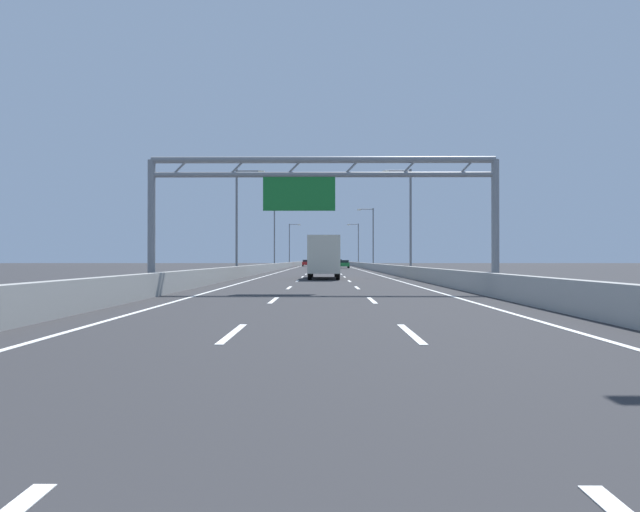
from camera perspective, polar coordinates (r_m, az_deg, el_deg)
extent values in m
plane|color=#2D2D30|center=(98.66, 0.39, -1.23)|extent=(260.00, 260.00, 0.00)
cube|color=white|center=(11.40, -9.00, -7.89)|extent=(0.16, 3.00, 0.01)
cube|color=white|center=(20.29, -4.82, -4.58)|extent=(0.16, 3.00, 0.01)
cube|color=white|center=(29.25, -3.21, -3.29)|extent=(0.16, 3.00, 0.01)
cube|color=white|center=(38.23, -2.35, -2.60)|extent=(0.16, 3.00, 0.01)
cube|color=white|center=(47.21, -1.82, -2.18)|extent=(0.16, 3.00, 0.01)
cube|color=white|center=(56.20, -1.46, -1.89)|extent=(0.16, 3.00, 0.01)
cube|color=white|center=(65.20, -1.20, -1.68)|extent=(0.16, 3.00, 0.01)
cube|color=white|center=(74.19, -1.01, -1.52)|extent=(0.16, 3.00, 0.01)
cube|color=white|center=(83.19, -0.85, -1.39)|extent=(0.16, 3.00, 0.01)
cube|color=white|center=(92.18, -0.73, -1.29)|extent=(0.16, 3.00, 0.01)
cube|color=white|center=(101.18, -0.62, -1.21)|extent=(0.16, 3.00, 0.01)
cube|color=white|center=(110.18, -0.54, -1.14)|extent=(0.16, 3.00, 0.01)
cube|color=white|center=(119.18, -0.47, -1.08)|extent=(0.16, 3.00, 0.01)
cube|color=white|center=(128.17, -0.40, -1.03)|extent=(0.16, 3.00, 0.01)
cube|color=white|center=(137.17, -0.35, -0.99)|extent=(0.16, 3.00, 0.01)
cube|color=white|center=(146.17, -0.30, -0.95)|extent=(0.16, 3.00, 0.01)
cube|color=white|center=(155.17, -0.26, -0.91)|extent=(0.16, 3.00, 0.01)
cube|color=white|center=(11.39, 9.35, -7.90)|extent=(0.16, 3.00, 0.01)
cube|color=white|center=(20.28, 5.39, -4.59)|extent=(0.16, 3.00, 0.01)
cube|color=white|center=(29.24, 3.86, -3.29)|extent=(0.16, 3.00, 0.01)
cube|color=white|center=(38.22, 3.05, -2.60)|extent=(0.16, 3.00, 0.01)
cube|color=white|center=(47.21, 2.55, -2.18)|extent=(0.16, 3.00, 0.01)
cube|color=white|center=(56.20, 2.21, -1.89)|extent=(0.16, 3.00, 0.01)
cube|color=white|center=(65.19, 1.96, -1.68)|extent=(0.16, 3.00, 0.01)
cube|color=white|center=(74.19, 1.78, -1.52)|extent=(0.16, 3.00, 0.01)
cube|color=white|center=(83.18, 1.63, -1.39)|extent=(0.16, 3.00, 0.01)
cube|color=white|center=(92.18, 1.51, -1.29)|extent=(0.16, 3.00, 0.01)
cube|color=white|center=(101.18, 1.42, -1.21)|extent=(0.16, 3.00, 0.01)
cube|color=white|center=(110.18, 1.33, -1.14)|extent=(0.16, 3.00, 0.01)
cube|color=white|center=(119.17, 1.27, -1.08)|extent=(0.16, 3.00, 0.01)
cube|color=white|center=(128.17, 1.21, -1.03)|extent=(0.16, 3.00, 0.01)
cube|color=white|center=(137.17, 1.15, -0.99)|extent=(0.16, 3.00, 0.01)
cube|color=white|center=(146.17, 1.11, -0.95)|extent=(0.16, 3.00, 0.01)
cube|color=white|center=(155.17, 1.07, -0.91)|extent=(0.16, 3.00, 0.01)
cube|color=white|center=(86.83, -3.08, -1.35)|extent=(0.16, 176.00, 0.01)
cube|color=white|center=(86.82, 3.86, -1.35)|extent=(0.16, 176.00, 0.01)
cube|color=#9E9E99|center=(108.88, -3.24, -0.90)|extent=(0.45, 220.00, 0.95)
cube|color=#9E9E99|center=(108.87, 4.03, -0.90)|extent=(0.45, 220.00, 0.95)
cylinder|color=gray|center=(27.23, -17.01, 3.02)|extent=(0.36, 0.36, 6.20)
cylinder|color=gray|center=(27.20, 17.66, 3.03)|extent=(0.36, 0.36, 6.20)
cylinder|color=gray|center=(26.35, 0.31, 9.91)|extent=(16.20, 0.32, 0.32)
cylinder|color=gray|center=(26.24, 0.31, 8.41)|extent=(16.20, 0.26, 0.26)
cylinder|color=gray|center=(27.16, -14.25, 8.87)|extent=(0.74, 0.10, 0.74)
cylinder|color=gray|center=(26.61, -8.55, 9.05)|extent=(0.74, 0.10, 0.74)
cylinder|color=gray|center=(26.33, -2.66, 9.15)|extent=(0.74, 0.10, 0.74)
cylinder|color=gray|center=(26.32, 3.29, 9.15)|extent=(0.74, 0.10, 0.74)
cylinder|color=gray|center=(26.60, 9.18, 9.06)|extent=(0.74, 0.10, 0.74)
cylinder|color=gray|center=(27.13, 14.89, 8.87)|extent=(0.74, 0.10, 0.74)
cube|color=#19752D|center=(26.14, -2.17, 6.45)|extent=(3.40, 0.12, 1.60)
cylinder|color=slate|center=(49.44, -8.61, 3.41)|extent=(0.20, 0.20, 9.50)
cylinder|color=slate|center=(49.80, -7.34, 8.71)|extent=(2.20, 0.12, 0.12)
cube|color=#F2EAC6|center=(49.65, -6.07, 8.62)|extent=(0.56, 0.28, 0.20)
cylinder|color=slate|center=(49.43, 9.34, 3.41)|extent=(0.20, 0.20, 9.50)
cylinder|color=slate|center=(49.79, 8.07, 8.71)|extent=(2.20, 0.12, 0.12)
cube|color=#F2EAC6|center=(49.64, 6.80, 8.62)|extent=(0.56, 0.28, 0.20)
cylinder|color=slate|center=(86.26, -4.73, 1.80)|extent=(0.20, 0.20, 9.50)
cylinder|color=slate|center=(86.46, -4.00, 4.85)|extent=(2.20, 0.12, 0.12)
cube|color=#F2EAC6|center=(86.38, -3.27, 4.79)|extent=(0.56, 0.28, 0.20)
cylinder|color=slate|center=(86.25, 5.51, 1.80)|extent=(0.20, 0.20, 9.50)
cylinder|color=slate|center=(86.46, 4.78, 4.85)|extent=(2.20, 0.12, 0.12)
cube|color=#F2EAC6|center=(86.37, 4.05, 4.79)|extent=(0.56, 0.28, 0.20)
cylinder|color=slate|center=(123.26, -3.18, 1.15)|extent=(0.20, 0.20, 9.50)
cylinder|color=slate|center=(123.40, -2.67, 3.29)|extent=(2.20, 0.12, 0.12)
cube|color=#F2EAC6|center=(123.34, -2.16, 3.24)|extent=(0.56, 0.28, 0.20)
cylinder|color=slate|center=(123.25, 3.98, 1.15)|extent=(0.20, 0.20, 9.50)
cylinder|color=slate|center=(123.40, 3.47, 3.29)|extent=(2.20, 0.12, 0.12)
cube|color=#F2EAC6|center=(123.34, 2.96, 3.24)|extent=(0.56, 0.28, 0.20)
cube|color=#2347AD|center=(129.15, 1.90, -0.74)|extent=(1.83, 4.17, 0.67)
cube|color=black|center=(128.88, 1.90, -0.48)|extent=(1.61, 1.82, 0.51)
cylinder|color=black|center=(130.67, 1.53, -0.88)|extent=(0.22, 0.64, 0.64)
cylinder|color=black|center=(130.71, 2.24, -0.88)|extent=(0.22, 0.64, 0.64)
cylinder|color=black|center=(127.60, 1.56, -0.89)|extent=(0.22, 0.64, 0.64)
cylinder|color=black|center=(127.64, 2.28, -0.89)|extent=(0.22, 0.64, 0.64)
cube|color=silver|center=(137.68, 0.38, -0.71)|extent=(1.89, 4.60, 0.71)
cube|color=black|center=(138.06, 0.38, -0.45)|extent=(1.66, 2.06, 0.52)
cylinder|color=black|center=(139.44, 0.03, -0.85)|extent=(0.22, 0.64, 0.64)
cylinder|color=black|center=(139.44, 0.72, -0.85)|extent=(0.22, 0.64, 0.64)
cylinder|color=black|center=(135.94, 0.02, -0.86)|extent=(0.22, 0.64, 0.64)
cylinder|color=black|center=(135.94, 0.73, -0.86)|extent=(0.22, 0.64, 0.64)
cube|color=red|center=(121.16, -1.40, -0.76)|extent=(1.83, 4.11, 0.67)
cube|color=black|center=(120.94, -1.40, -0.50)|extent=(1.61, 1.93, 0.44)
cylinder|color=black|center=(122.70, -1.75, -0.91)|extent=(0.22, 0.64, 0.64)
cylinder|color=black|center=(122.64, -1.00, -0.91)|extent=(0.22, 0.64, 0.64)
cylinder|color=black|center=(119.69, -1.80, -0.93)|extent=(0.22, 0.64, 0.64)
cylinder|color=black|center=(119.64, -1.03, -0.93)|extent=(0.22, 0.64, 0.64)
cube|color=#1E7A38|center=(96.13, 2.48, -0.88)|extent=(1.82, 4.32, 0.62)
cube|color=black|center=(95.76, 2.48, -0.56)|extent=(1.60, 2.01, 0.45)
cylinder|color=black|center=(97.71, 1.97, -1.05)|extent=(0.22, 0.64, 0.64)
cylinder|color=black|center=(97.77, 2.91, -1.05)|extent=(0.22, 0.64, 0.64)
cylinder|color=black|center=(94.49, 2.03, -1.08)|extent=(0.22, 0.64, 0.64)
cylinder|color=black|center=(94.55, 3.00, -1.08)|extent=(0.22, 0.64, 0.64)
cube|color=silver|center=(46.48, 0.40, -0.47)|extent=(2.37, 2.33, 1.87)
cube|color=beige|center=(42.21, 0.39, 0.14)|extent=(2.37, 5.80, 2.79)
cylinder|color=black|center=(46.77, -0.88, -1.61)|extent=(0.28, 0.96, 0.96)
cylinder|color=black|center=(46.77, 1.68, -1.61)|extent=(0.28, 0.96, 0.96)
cylinder|color=black|center=(40.73, -1.08, -1.80)|extent=(0.28, 0.96, 0.96)
cylinder|color=black|center=(40.73, 1.86, -1.80)|extent=(0.28, 0.96, 0.96)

